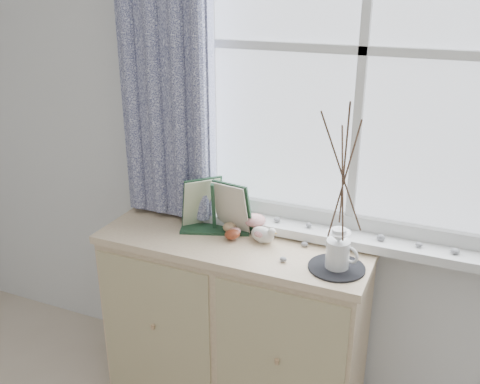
{
  "coord_description": "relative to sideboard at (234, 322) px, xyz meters",
  "views": [
    {
      "loc": [
        0.7,
        -0.15,
        1.91
      ],
      "look_at": [
        -0.1,
        1.7,
        1.1
      ],
      "focal_mm": 40.0,
      "sensor_mm": 36.0,
      "label": 1
    }
  ],
  "objects": [
    {
      "name": "sideboard",
      "position": [
        0.0,
        0.0,
        0.0
      ],
      "size": [
        1.2,
        0.45,
        0.85
      ],
      "color": "beige",
      "rests_on": "ground"
    },
    {
      "name": "botanical_book",
      "position": [
        -0.11,
        0.02,
        0.55
      ],
      "size": [
        0.38,
        0.24,
        0.25
      ],
      "primitive_type": null,
      "rotation": [
        0.0,
        0.0,
        0.34
      ],
      "color": "#1B3924",
      "rests_on": "sideboard"
    },
    {
      "name": "wooden_eggs",
      "position": [
        -0.04,
        0.06,
        0.45
      ],
      "size": [
        0.14,
        0.18,
        0.07
      ],
      "color": "tan",
      "rests_on": "sideboard"
    },
    {
      "name": "songbird_figurine",
      "position": [
        0.12,
        0.03,
        0.46
      ],
      "size": [
        0.16,
        0.1,
        0.08
      ],
      "primitive_type": null,
      "rotation": [
        0.0,
        0.0,
        -0.21
      ],
      "color": "silver",
      "rests_on": "sideboard"
    },
    {
      "name": "toadstool_cluster",
      "position": [
        0.07,
        0.08,
        0.48
      ],
      "size": [
        0.18,
        0.15,
        0.09
      ],
      "color": "silver",
      "rests_on": "sideboard"
    },
    {
      "name": "twig_pitcher",
      "position": [
        0.47,
        -0.06,
        0.82
      ],
      "size": [
        0.32,
        0.32,
        0.69
      ],
      "rotation": [
        0.0,
        0.0,
        -0.42
      ],
      "color": "silver",
      "rests_on": "crocheted_doily"
    },
    {
      "name": "sideboard_pebbles",
      "position": [
        0.35,
        -0.03,
        0.43
      ],
      "size": [
        0.25,
        0.19,
        0.02
      ],
      "color": "gray",
      "rests_on": "sideboard"
    },
    {
      "name": "crocheted_doily",
      "position": [
        0.47,
        -0.06,
        0.43
      ],
      "size": [
        0.22,
        0.22,
        0.01
      ],
      "primitive_type": "cylinder",
      "color": "black",
      "rests_on": "sideboard"
    }
  ]
}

